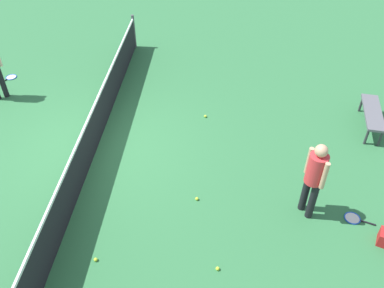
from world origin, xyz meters
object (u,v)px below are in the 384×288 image
Objects in this scene: tennis_ball_midcourt at (218,269)px; courtside_bench at (373,114)px; player_near_side at (315,175)px; tennis_racket_far_player at (10,78)px; tennis_ball_baseline at (205,116)px; tennis_ball_by_net at (197,199)px; tennis_racket_near_player at (354,219)px; tennis_ball_near_player at (96,260)px.

tennis_ball_midcourt is 5.57m from courtside_bench.
player_near_side is 2.83× the size of tennis_racket_far_player.
player_near_side is 3.47m from courtside_bench.
tennis_racket_far_player is 9.88m from courtside_bench.
player_near_side reaches higher than tennis_ball_baseline.
tennis_racket_near_player is at bearing -95.19° from tennis_ball_by_net.
tennis_ball_near_player is at bearing 126.25° from courtside_bench.
tennis_racket_near_player is 2.89m from tennis_ball_midcourt.
player_near_side is 9.05m from tennis_racket_far_player.
tennis_ball_by_net reaches higher than tennis_racket_near_player.
tennis_racket_near_player is at bearing -117.78° from tennis_racket_far_player.
player_near_side is 3.74m from tennis_ball_baseline.
tennis_ball_near_player reaches higher than tennis_racket_near_player.
tennis_ball_baseline is at bearing -0.93° from tennis_ball_by_net.
tennis_ball_by_net is 4.86m from courtside_bench.
courtside_bench is at bearing -56.67° from tennis_ball_by_net.
player_near_side is at bearing 145.63° from courtside_bench.
tennis_ball_by_net is at bearing 16.07° from tennis_ball_midcourt.
tennis_ball_midcourt is (-1.56, -0.45, 0.00)m from tennis_ball_by_net.
tennis_ball_near_player is at bearing 158.35° from tennis_ball_baseline.
player_near_side is 1.36m from tennis_racket_near_player.
courtside_bench is at bearing -34.37° from player_near_side.
tennis_ball_midcourt is 0.04× the size of courtside_bench.
player_near_side is 25.76× the size of tennis_ball_near_player.
tennis_ball_near_player and tennis_ball_midcourt have the same top height.
tennis_ball_by_net is (-4.32, -5.68, 0.02)m from tennis_racket_far_player.
tennis_ball_near_player is 7.11m from courtside_bench.
tennis_ball_near_player is at bearing 109.88° from player_near_side.
courtside_bench reaches higher than tennis_ball_baseline.
tennis_ball_midcourt is (-0.03, -2.12, 0.00)m from tennis_ball_near_player.
tennis_ball_baseline is (3.08, 2.99, 0.02)m from tennis_racket_near_player.
player_near_side is at bearing -70.12° from tennis_ball_near_player.
courtside_bench is (2.66, -4.05, 0.38)m from tennis_ball_by_net.
tennis_racket_far_player is 5.93m from tennis_ball_baseline.
tennis_ball_by_net is at bearing 123.33° from courtside_bench.
courtside_bench is at bearing -99.64° from tennis_racket_far_player.
tennis_ball_midcourt reaches higher than tennis_racket_near_player.
tennis_ball_midcourt reaches higher than tennis_racket_far_player.
tennis_ball_by_net reaches higher than tennis_racket_far_player.
tennis_racket_far_player is 9.09× the size of tennis_ball_by_net.
tennis_ball_midcourt is at bearing 129.98° from player_near_side.
player_near_side is 2.39m from tennis_ball_midcourt.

